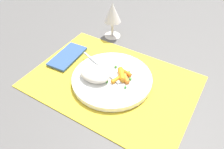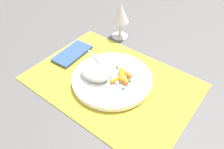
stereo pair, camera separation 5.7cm
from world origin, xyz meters
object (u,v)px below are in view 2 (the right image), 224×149
Objects in this scene: napkin at (72,53)px; wine_glass at (120,14)px; rice_mound at (95,73)px; fork at (106,69)px; plate at (112,79)px; carrot_portion at (122,76)px.

wine_glass is at bearing 73.96° from napkin.
rice_mound is 0.53× the size of fork.
rice_mound reaches higher than napkin.
plate is 1.72× the size of napkin.
wine_glass is (-0.14, 0.23, 0.08)m from plate.
wine_glass is at bearing 121.04° from plate.
plate reaches higher than napkin.
wine_glass is at bearing 110.06° from rice_mound.
wine_glass is (-0.10, 0.26, 0.06)m from rice_mound.
napkin is at bearing -106.04° from wine_glass.
rice_mound is at bearing -18.17° from napkin.
napkin is (-0.16, 0.01, -0.02)m from fork.
wine_glass reaches higher than fork.
carrot_portion is at bearing 1.39° from fork.
fork is 0.25m from wine_glass.
rice_mound is 0.09m from carrot_portion.
plate is 0.06m from rice_mound.
wine_glass reaches higher than rice_mound.
wine_glass is (-0.10, 0.22, 0.07)m from fork.
plate is at bearing 34.92° from rice_mound.
napkin is at bearing 177.14° from fork.
carrot_portion is at bearing 31.57° from rice_mound.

